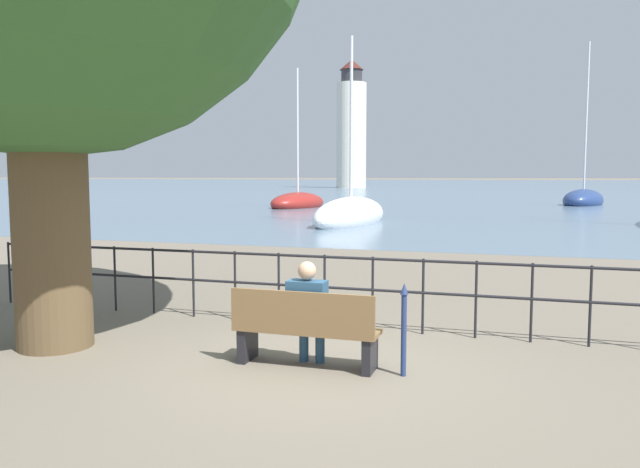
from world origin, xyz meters
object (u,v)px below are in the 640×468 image
Objects in this scene: park_bench at (305,330)px; sailboat_4 at (298,203)px; seated_person_left at (308,308)px; sailboat_2 at (583,200)px; sailboat_1 at (351,215)px; harbor_lighthouse at (351,129)px; closed_umbrella at (404,324)px.

sailboat_4 is (-12.03, 33.59, -0.09)m from park_bench.
sailboat_4 reaches higher than seated_person_left.
sailboat_1 is at bearing -97.67° from sailboat_2.
seated_person_left is 102.99m from harbor_lighthouse.
closed_umbrella is (1.13, 0.03, 0.15)m from park_bench.
seated_person_left is at bearing -75.59° from harbor_lighthouse.
closed_umbrella is at bearing 1.35° from park_bench.
sailboat_4 is at bearing 111.40° from closed_umbrella.
sailboat_1 reaches higher than seated_person_left.
sailboat_2 is at bearing 80.85° from seated_person_left.
sailboat_1 is 25.38m from sailboat_2.
harbor_lighthouse is at bearing 104.39° from park_bench.
sailboat_2 reaches higher than sailboat_1.
park_bench is 1.39× the size of seated_person_left.
harbor_lighthouse is at bearing 140.11° from sailboat_2.
closed_umbrella is at bearing -77.55° from sailboat_2.
closed_umbrella is at bearing -56.99° from sailboat_4.
harbor_lighthouse is (-32.45, 56.26, 9.86)m from sailboat_2.
harbor_lighthouse is at bearing 105.00° from closed_umbrella.
sailboat_4 reaches higher than closed_umbrella.
sailboat_4 is 67.89m from harbor_lighthouse.
sailboat_2 reaches higher than sailboat_4.
seated_person_left is 0.12× the size of sailboat_4.
harbor_lighthouse reaches higher than sailboat_2.
seated_person_left is 1.12m from closed_umbrella.
seated_person_left is at bearing -79.01° from sailboat_2.
park_bench is 0.08× the size of harbor_lighthouse.
sailboat_1 reaches higher than closed_umbrella.
park_bench is at bearing -68.84° from sailboat_1.
sailboat_4 is (-18.98, -9.54, -0.06)m from sailboat_2.
sailboat_2 is 0.56× the size of harbor_lighthouse.
harbor_lighthouse is (-13.47, 65.80, 9.92)m from sailboat_4.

